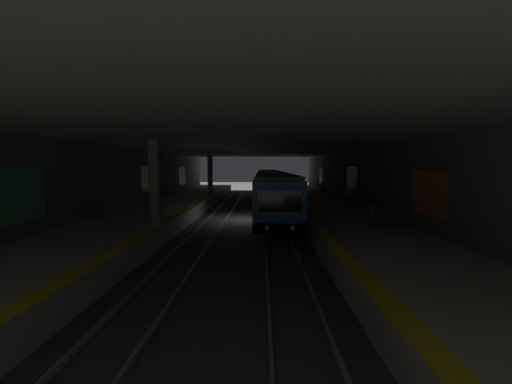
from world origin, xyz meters
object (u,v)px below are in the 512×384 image
(metro_train, at_px, (270,186))
(trash_bin, at_px, (371,212))
(bench_left_near, at_px, (396,215))
(bench_right_mid, at_px, (167,191))
(backpack_on_floor, at_px, (357,206))
(person_standing_far, at_px, (323,188))
(person_waiting_near, at_px, (346,196))
(bench_right_near, at_px, (97,210))
(bench_left_far, at_px, (322,188))
(bench_left_mid, at_px, (331,191))
(pillar_far, at_px, (210,174))
(person_walking_mid, at_px, (329,191))
(pillar_near, at_px, (154,183))

(metro_train, xyz_separation_m, trash_bin, (-15.88, -5.60, -0.55))
(bench_left_near, bearing_deg, trash_bin, 21.48)
(bench_right_mid, bearing_deg, backpack_on_floor, -118.70)
(bench_left_near, bearing_deg, person_standing_far, 3.83)
(bench_right_mid, bearing_deg, person_standing_far, -91.69)
(bench_right_mid, relative_size, person_waiting_near, 1.10)
(metro_train, xyz_separation_m, bench_right_near, (-16.19, 10.73, -0.45))
(bench_right_near, distance_m, backpack_on_floor, 17.72)
(bench_left_far, distance_m, bench_right_near, 26.31)
(bench_left_mid, relative_size, person_waiting_near, 1.10)
(pillar_far, distance_m, person_waiting_near, 16.21)
(bench_left_mid, bearing_deg, person_walking_mid, 165.67)
(bench_left_near, bearing_deg, bench_left_far, 0.00)
(metro_train, distance_m, trash_bin, 16.85)
(pillar_far, distance_m, bench_right_near, 17.13)
(pillar_far, bearing_deg, bench_left_far, -74.75)
(pillar_near, height_order, trash_bin, pillar_near)
(person_waiting_near, height_order, trash_bin, person_waiting_near)
(bench_left_near, distance_m, backpack_on_floor, 6.81)
(bench_left_mid, xyz_separation_m, backpack_on_floor, (-9.74, 0.14, -0.32))
(metro_train, xyz_separation_m, bench_left_near, (-17.75, -6.33, -0.45))
(metro_train, relative_size, bench_right_near, 22.18)
(bench_left_near, xyz_separation_m, bench_right_near, (1.56, 17.07, 0.00))
(bench_left_far, xyz_separation_m, backpack_on_floor, (-14.79, 0.14, -0.32))
(bench_right_near, bearing_deg, pillar_near, -117.38)
(bench_right_mid, bearing_deg, person_waiting_near, -117.86)
(person_walking_mid, bearing_deg, pillar_near, 137.82)
(bench_left_mid, height_order, bench_right_mid, same)
(person_waiting_near, bearing_deg, backpack_on_floor, -136.66)
(person_waiting_near, distance_m, person_walking_mid, 5.04)
(metro_train, bearing_deg, person_waiting_near, -151.55)
(bench_left_mid, bearing_deg, person_waiting_near, 175.33)
(bench_left_mid, height_order, person_walking_mid, person_walking_mid)
(person_waiting_near, bearing_deg, bench_left_mid, -4.67)
(pillar_near, distance_m, bench_right_near, 5.03)
(metro_train, bearing_deg, person_walking_mid, -134.95)
(metro_train, height_order, person_standing_far, metro_train)
(pillar_near, bearing_deg, metro_train, -19.64)
(bench_right_near, bearing_deg, person_walking_mid, -55.78)
(pillar_near, xyz_separation_m, bench_right_mid, (16.67, 4.18, -1.75))
(person_standing_far, height_order, trash_bin, person_standing_far)
(bench_right_mid, bearing_deg, bench_left_near, -133.26)
(backpack_on_floor, bearing_deg, pillar_near, 120.16)
(metro_train, distance_m, person_walking_mid, 7.48)
(pillar_far, relative_size, trash_bin, 5.35)
(person_waiting_near, xyz_separation_m, person_standing_far, (8.16, 0.30, 0.08))
(pillar_near, bearing_deg, person_walking_mid, -42.18)
(bench_right_mid, height_order, person_walking_mid, person_walking_mid)
(bench_right_near, height_order, bench_right_mid, same)
(metro_train, xyz_separation_m, bench_left_far, (3.84, -6.33, -0.45))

